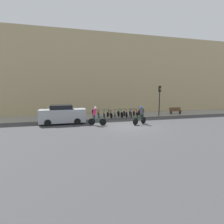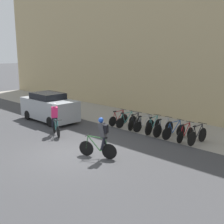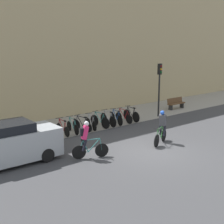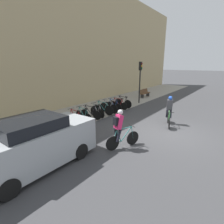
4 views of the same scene
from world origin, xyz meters
name	(u,v)px [view 4 (image 4 of 4)]	position (x,y,z in m)	size (l,w,h in m)	color
ground	(169,133)	(0.00, 0.00, 0.00)	(200.00, 200.00, 0.00)	#3D3D3F
kerb_strip	(82,113)	(0.00, 6.75, 0.00)	(44.00, 4.50, 0.01)	gray
building_facade	(55,38)	(0.00, 9.30, 5.50)	(44.00, 0.60, 10.99)	tan
cyclist_pink	(120,128)	(-3.08, 1.16, 0.95)	(1.60, 0.73, 1.76)	black
cyclist_grey	(169,110)	(1.25, 0.53, 0.95)	(1.63, 0.75, 1.78)	black
parked_bike_0	(76,118)	(-2.05, 5.12, 0.38)	(0.46, 1.59, 0.94)	black
parked_bike_1	(84,116)	(-1.39, 5.12, 0.38)	(0.46, 1.64, 0.94)	black
parked_bike_2	(91,113)	(-0.72, 5.12, 0.38)	(0.48, 1.58, 0.94)	black
parked_bike_3	(97,111)	(-0.06, 5.12, 0.38)	(0.47, 1.54, 0.94)	black
parked_bike_4	(103,109)	(0.60, 5.12, 0.42)	(0.46, 1.72, 0.99)	black
parked_bike_5	(109,107)	(1.27, 5.12, 0.41)	(0.46, 1.73, 0.99)	black
parked_bike_6	(114,106)	(1.93, 5.12, 0.39)	(0.49, 1.68, 0.96)	black
parked_bike_7	(119,105)	(2.59, 5.12, 0.38)	(0.46, 1.64, 0.94)	black
parked_bike_8	(123,103)	(3.25, 5.12, 0.42)	(0.46, 1.70, 0.99)	black
traffic_light_pole	(140,75)	(5.70, 4.91, 2.61)	(0.26, 0.30, 3.78)	black
bench	(145,93)	(8.72, 5.84, 0.47)	(1.74, 0.44, 0.89)	brown
parked_car	(35,144)	(-6.02, 2.73, 0.90)	(4.30, 1.84, 1.85)	#9EA3A8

